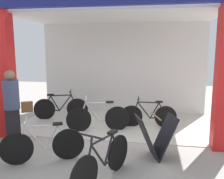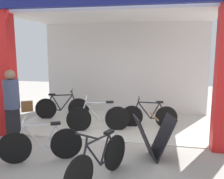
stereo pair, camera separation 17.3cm
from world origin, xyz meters
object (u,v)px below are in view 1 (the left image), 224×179
object	(u,v)px
bicycle_parked_0	(43,145)
sandwich_board_sign	(156,137)
bicycle_inside_2	(149,115)
pedestrian_3	(13,106)
bicycle_inside_0	(98,118)
bicycle_parked_1	(103,161)
bicycle_inside_1	(61,108)

from	to	relation	value
bicycle_parked_0	sandwich_board_sign	distance (m)	2.24
bicycle_inside_2	pedestrian_3	distance (m)	3.57
bicycle_inside_2	sandwich_board_sign	size ratio (longest dim) A/B	1.75
bicycle_inside_0	bicycle_parked_1	xyz separation A→B (m)	(0.63, -2.45, -0.01)
bicycle_inside_2	bicycle_parked_1	size ratio (longest dim) A/B	1.01
bicycle_inside_0	pedestrian_3	distance (m)	2.16
bicycle_inside_2	bicycle_parked_0	world-z (taller)	bicycle_parked_0
bicycle_inside_1	bicycle_inside_2	xyz separation A→B (m)	(2.73, -0.32, -0.02)
bicycle_inside_0	bicycle_inside_2	xyz separation A→B (m)	(1.32, 0.57, -0.03)
sandwich_board_sign	bicycle_inside_0	bearing A→B (deg)	137.56
bicycle_inside_2	bicycle_parked_0	size ratio (longest dim) A/B	1.05
bicycle_inside_1	pedestrian_3	bearing A→B (deg)	-100.23
bicycle_inside_1	bicycle_parked_0	bearing A→B (deg)	-75.31
bicycle_inside_1	pedestrian_3	world-z (taller)	pedestrian_3
bicycle_parked_0	sandwich_board_sign	bearing A→B (deg)	14.67
bicycle_parked_0	sandwich_board_sign	size ratio (longest dim) A/B	1.66
bicycle_inside_1	bicycle_parked_0	xyz separation A→B (m)	(0.74, -2.82, -0.02)
bicycle_inside_2	sandwich_board_sign	bearing A→B (deg)	-84.90
bicycle_inside_0	bicycle_parked_1	size ratio (longest dim) A/B	1.07
bicycle_inside_1	bicycle_inside_2	bearing A→B (deg)	-6.62
bicycle_inside_2	bicycle_parked_1	xyz separation A→B (m)	(-0.69, -3.01, 0.02)
bicycle_inside_2	bicycle_parked_0	distance (m)	3.20
bicycle_inside_2	bicycle_parked_1	world-z (taller)	bicycle_parked_1
bicycle_inside_1	bicycle_parked_1	xyz separation A→B (m)	(2.04, -3.33, -0.01)
bicycle_inside_1	bicycle_parked_1	size ratio (longest dim) A/B	1.06
bicycle_parked_1	sandwich_board_sign	bearing A→B (deg)	51.34
bicycle_inside_1	bicycle_inside_0	bearing A→B (deg)	-32.14
bicycle_inside_0	pedestrian_3	bearing A→B (deg)	-147.43
bicycle_inside_0	bicycle_parked_0	xyz separation A→B (m)	(-0.67, -1.93, -0.02)
pedestrian_3	bicycle_inside_2	bearing A→B (deg)	28.73
bicycle_parked_0	bicycle_parked_1	xyz separation A→B (m)	(1.30, -0.51, 0.01)
pedestrian_3	bicycle_parked_0	bearing A→B (deg)	-36.20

